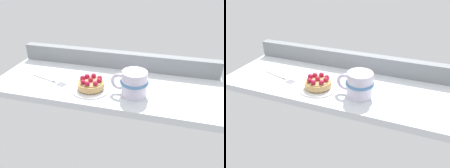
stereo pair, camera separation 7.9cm
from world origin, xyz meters
TOP-DOWN VIEW (x-y plane):
  - ground_plane at (0.00, 0.00)cm, footprint 85.69×32.89cm
  - window_rail_back at (0.00, 14.48)cm, footprint 83.98×3.93cm
  - dessert_plate at (-4.01, -6.47)cm, footprint 13.85×13.85cm
  - raspberry_tart at (-4.01, -6.43)cm, footprint 9.60×9.60cm
  - coffee_mug at (11.14, -5.99)cm, footprint 13.13×9.76cm
  - dessert_fork at (-22.03, -4.16)cm, footprint 16.37×6.33cm

SIDE VIEW (x-z plane):
  - ground_plane at x=0.00cm, z-range -2.55..0.00cm
  - dessert_fork at x=-22.03cm, z-range 0.00..0.60cm
  - dessert_plate at x=-4.01cm, z-range -0.03..0.88cm
  - raspberry_tart at x=-4.01cm, z-range 0.48..4.45cm
  - window_rail_back at x=0.00cm, z-range 0.00..7.05cm
  - coffee_mug at x=11.14cm, z-range 0.07..8.85cm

